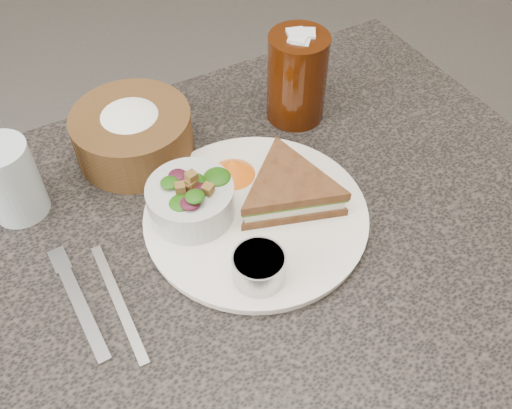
{
  "coord_description": "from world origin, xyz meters",
  "views": [
    {
      "loc": [
        -0.18,
        -0.4,
        1.34
      ],
      "look_at": [
        0.06,
        0.02,
        0.78
      ],
      "focal_mm": 40.0,
      "sensor_mm": 36.0,
      "label": 1
    }
  ],
  "objects_px": {
    "dinner_plate": "(256,216)",
    "salad_bowl": "(190,196)",
    "bread_basket": "(132,128)",
    "sandwich": "(289,190)",
    "dining_table": "(235,374)",
    "water_glass": "(10,180)",
    "cola_glass": "(297,74)",
    "dressing_ramekin": "(259,267)"
  },
  "relations": [
    {
      "from": "salad_bowl",
      "to": "water_glass",
      "type": "bearing_deg",
      "value": 146.63
    },
    {
      "from": "dinner_plate",
      "to": "dressing_ramekin",
      "type": "height_order",
      "value": "dressing_ramekin"
    },
    {
      "from": "dinner_plate",
      "to": "dressing_ramekin",
      "type": "xyz_separation_m",
      "value": [
        -0.05,
        -0.09,
        0.03
      ]
    },
    {
      "from": "bread_basket",
      "to": "water_glass",
      "type": "relative_size",
      "value": 1.53
    },
    {
      "from": "dining_table",
      "to": "salad_bowl",
      "type": "xyz_separation_m",
      "value": [
        -0.02,
        0.07,
        0.42
      ]
    },
    {
      "from": "dinner_plate",
      "to": "cola_glass",
      "type": "distance_m",
      "value": 0.24
    },
    {
      "from": "sandwich",
      "to": "dressing_ramekin",
      "type": "xyz_separation_m",
      "value": [
        -0.09,
        -0.09,
        -0.0
      ]
    },
    {
      "from": "dining_table",
      "to": "bread_basket",
      "type": "xyz_separation_m",
      "value": [
        -0.04,
        0.22,
        0.42
      ]
    },
    {
      "from": "salad_bowl",
      "to": "dressing_ramekin",
      "type": "distance_m",
      "value": 0.14
    },
    {
      "from": "dressing_ramekin",
      "to": "water_glass",
      "type": "relative_size",
      "value": 0.58
    },
    {
      "from": "sandwich",
      "to": "salad_bowl",
      "type": "relative_size",
      "value": 1.45
    },
    {
      "from": "bread_basket",
      "to": "cola_glass",
      "type": "relative_size",
      "value": 1.12
    },
    {
      "from": "dinner_plate",
      "to": "dining_table",
      "type": "bearing_deg",
      "value": -157.14
    },
    {
      "from": "dinner_plate",
      "to": "cola_glass",
      "type": "relative_size",
      "value": 1.93
    },
    {
      "from": "dinner_plate",
      "to": "water_glass",
      "type": "xyz_separation_m",
      "value": [
        -0.27,
        0.17,
        0.05
      ]
    },
    {
      "from": "dressing_ramekin",
      "to": "cola_glass",
      "type": "distance_m",
      "value": 0.33
    },
    {
      "from": "dressing_ramekin",
      "to": "bread_basket",
      "type": "bearing_deg",
      "value": 99.11
    },
    {
      "from": "bread_basket",
      "to": "cola_glass",
      "type": "distance_m",
      "value": 0.26
    },
    {
      "from": "dinner_plate",
      "to": "bread_basket",
      "type": "distance_m",
      "value": 0.22
    },
    {
      "from": "bread_basket",
      "to": "dinner_plate",
      "type": "bearing_deg",
      "value": -65.2
    },
    {
      "from": "bread_basket",
      "to": "water_glass",
      "type": "height_order",
      "value": "water_glass"
    },
    {
      "from": "cola_glass",
      "to": "water_glass",
      "type": "xyz_separation_m",
      "value": [
        -0.43,
        0.01,
        -0.02
      ]
    },
    {
      "from": "salad_bowl",
      "to": "dining_table",
      "type": "bearing_deg",
      "value": -74.36
    },
    {
      "from": "cola_glass",
      "to": "water_glass",
      "type": "relative_size",
      "value": 1.36
    },
    {
      "from": "salad_bowl",
      "to": "sandwich",
      "type": "bearing_deg",
      "value": -19.72
    },
    {
      "from": "dressing_ramekin",
      "to": "bread_basket",
      "type": "relative_size",
      "value": 0.38
    },
    {
      "from": "dining_table",
      "to": "dressing_ramekin",
      "type": "relative_size",
      "value": 15.5
    },
    {
      "from": "cola_glass",
      "to": "dressing_ramekin",
      "type": "bearing_deg",
      "value": -129.32
    },
    {
      "from": "salad_bowl",
      "to": "dressing_ramekin",
      "type": "bearing_deg",
      "value": -78.21
    },
    {
      "from": "dressing_ramekin",
      "to": "cola_glass",
      "type": "bearing_deg",
      "value": 50.68
    },
    {
      "from": "cola_glass",
      "to": "water_glass",
      "type": "distance_m",
      "value": 0.43
    },
    {
      "from": "sandwich",
      "to": "dressing_ramekin",
      "type": "relative_size",
      "value": 2.55
    },
    {
      "from": "salad_bowl",
      "to": "water_glass",
      "type": "distance_m",
      "value": 0.23
    },
    {
      "from": "dressing_ramekin",
      "to": "cola_glass",
      "type": "xyz_separation_m",
      "value": [
        0.21,
        0.25,
        0.04
      ]
    },
    {
      "from": "dinner_plate",
      "to": "salad_bowl",
      "type": "bearing_deg",
      "value": 150.25
    },
    {
      "from": "sandwich",
      "to": "cola_glass",
      "type": "bearing_deg",
      "value": 73.88
    },
    {
      "from": "dinner_plate",
      "to": "bread_basket",
      "type": "bearing_deg",
      "value": 114.8
    },
    {
      "from": "cola_glass",
      "to": "dining_table",
      "type": "bearing_deg",
      "value": -139.34
    },
    {
      "from": "water_glass",
      "to": "cola_glass",
      "type": "bearing_deg",
      "value": -1.25
    },
    {
      "from": "sandwich",
      "to": "bread_basket",
      "type": "xyz_separation_m",
      "value": [
        -0.14,
        0.2,
        0.01
      ]
    },
    {
      "from": "dinner_plate",
      "to": "salad_bowl",
      "type": "relative_size",
      "value": 2.59
    },
    {
      "from": "dinner_plate",
      "to": "salad_bowl",
      "type": "xyz_separation_m",
      "value": [
        -0.07,
        0.04,
        0.04
      ]
    }
  ]
}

